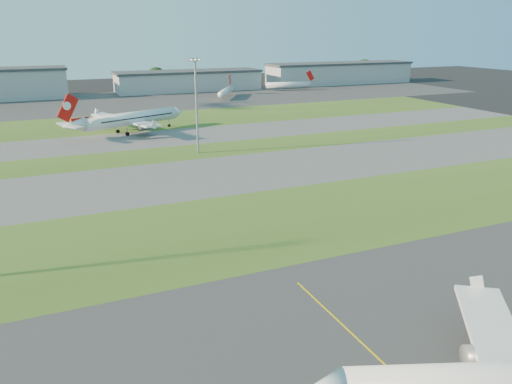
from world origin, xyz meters
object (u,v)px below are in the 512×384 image
mini_jet_far (289,85)px  airliner_taxiing (131,119)px  mini_jet_near (226,91)px  light_mast_centre (196,100)px

mini_jet_far → airliner_taxiing: bearing=-130.0°
airliner_taxiing → mini_jet_near: airliner_taxiing is taller
airliner_taxiing → mini_jet_near: 94.42m
airliner_taxiing → light_mast_centre: light_mast_centre is taller
light_mast_centre → airliner_taxiing: bearing=108.0°
mini_jet_far → light_mast_centre: 156.36m
airliner_taxiing → mini_jet_near: (60.21, 72.73, -1.38)m
mini_jet_far → light_mast_centre: size_ratio=1.10×
mini_jet_far → light_mast_centre: light_mast_centre is taller
airliner_taxiing → mini_jet_far: bearing=-161.9°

